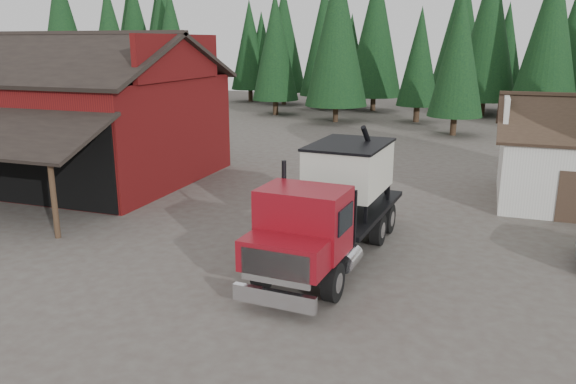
% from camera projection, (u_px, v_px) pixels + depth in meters
% --- Properties ---
extents(ground, '(120.00, 120.00, 0.00)m').
position_uv_depth(ground, '(165.00, 283.00, 16.03)').
color(ground, '#4D423C').
rests_on(ground, ground).
extents(red_barn, '(12.80, 13.63, 7.18)m').
position_uv_depth(red_barn, '(76.00, 124.00, 27.90)').
color(red_barn, '#631110').
rests_on(red_barn, ground).
extents(conifer_backdrop, '(76.00, 16.00, 16.00)m').
position_uv_depth(conifer_backdrop, '(397.00, 113.00, 54.25)').
color(conifer_backdrop, black).
rests_on(conifer_backdrop, ground).
extents(near_pine_a, '(4.40, 4.40, 11.40)m').
position_uv_depth(near_pine_a, '(110.00, 45.00, 46.97)').
color(near_pine_a, '#382619').
rests_on(near_pine_a, ground).
extents(near_pine_b, '(3.96, 3.96, 10.40)m').
position_uv_depth(near_pine_b, '(459.00, 53.00, 39.86)').
color(near_pine_b, '#382619').
rests_on(near_pine_b, ground).
extents(near_pine_d, '(5.28, 5.28, 13.40)m').
position_uv_depth(near_pine_d, '(337.00, 33.00, 46.35)').
color(near_pine_d, '#382619').
rests_on(near_pine_d, ground).
extents(feed_truck, '(2.95, 9.01, 4.00)m').
position_uv_depth(feed_truck, '(334.00, 201.00, 17.47)').
color(feed_truck, black).
rests_on(feed_truck, ground).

